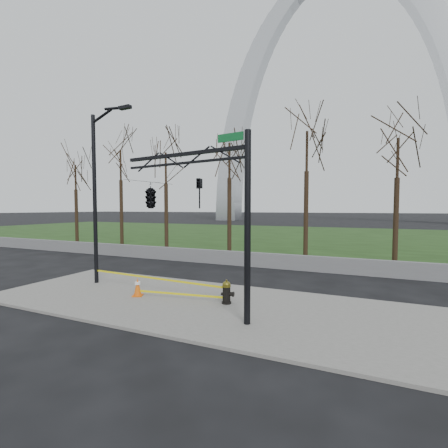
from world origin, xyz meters
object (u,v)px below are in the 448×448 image
at_px(fire_hydrant, 227,293).
at_px(traffic_signal_mast, 166,195).
at_px(street_light, 98,186).
at_px(traffic_cone, 138,287).

height_order(fire_hydrant, traffic_signal_mast, traffic_signal_mast).
relative_size(fire_hydrant, street_light, 0.11).
distance_m(fire_hydrant, traffic_signal_mast, 4.24).
distance_m(street_light, traffic_signal_mast, 5.15).
height_order(traffic_cone, street_light, street_light).
height_order(street_light, traffic_signal_mast, street_light).
height_order(fire_hydrant, street_light, street_light).
bearing_deg(fire_hydrant, traffic_cone, -173.33).
bearing_deg(street_light, fire_hydrant, -0.62).
relative_size(traffic_cone, traffic_signal_mast, 0.12).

